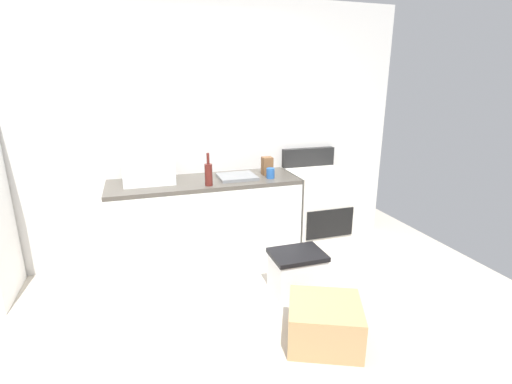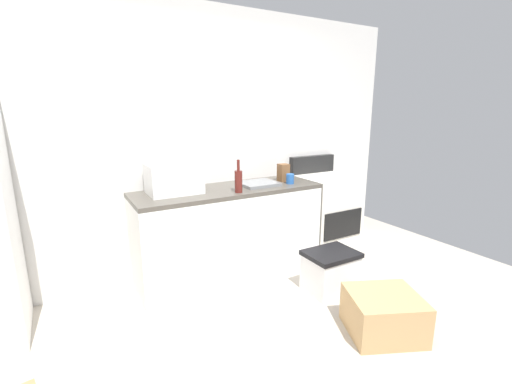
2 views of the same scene
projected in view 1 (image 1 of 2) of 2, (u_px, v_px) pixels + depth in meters
ground_plane at (197, 346)px, 2.66m from camera, size 6.00×6.00×0.00m
wall_back at (166, 135)px, 3.70m from camera, size 5.00×0.10×2.60m
kitchen_counter at (206, 224)px, 3.71m from camera, size 1.80×0.60×0.90m
stove_oven at (316, 210)px, 4.07m from camera, size 0.60×0.61×1.10m
microwave at (148, 169)px, 3.46m from camera, size 0.46×0.34×0.27m
sink_basin at (237, 177)px, 3.65m from camera, size 0.36×0.32×0.03m
wine_bottle at (209, 174)px, 3.37m from camera, size 0.07×0.07×0.30m
coffee_mug at (270, 173)px, 3.64m from camera, size 0.08×0.08×0.10m
knife_block at (267, 166)px, 3.77m from camera, size 0.10×0.10×0.18m
cardboard_box_medium at (324, 323)px, 2.67m from camera, size 0.66×0.64×0.31m
storage_bin at (297, 272)px, 3.31m from camera, size 0.46×0.36×0.38m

